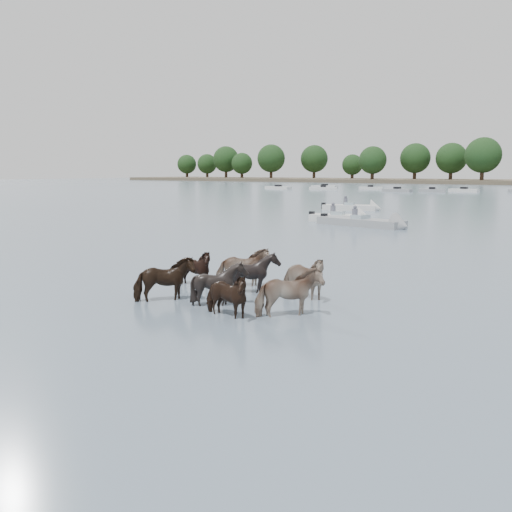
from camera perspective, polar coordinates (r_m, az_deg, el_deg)
The scene contains 7 objects.
ground at distance 14.28m, azimuth 0.78°, elevation -5.55°, with size 400.00×400.00×0.00m, color slate.
shoreline at distance 179.25m, azimuth 8.69°, elevation 7.77°, with size 160.00×30.00×1.00m, color #4C4233.
pony_herd at distance 15.22m, azimuth -2.04°, elevation -2.62°, with size 5.97×4.41×1.38m.
motorboat_a at distance 39.23m, azimuth 9.45°, elevation 3.87°, with size 4.56×2.47×1.92m.
motorboat_b at distance 35.82m, azimuth 11.83°, elevation 3.33°, with size 6.62×2.77×1.92m.
motorboat_f at distance 50.50m, azimuth 10.48°, elevation 4.92°, with size 5.40×3.07×1.92m.
treeline at distance 177.74m, azimuth 9.31°, elevation 9.82°, with size 145.18×23.65×12.30m.
Camera 1 is at (7.63, -11.54, 3.55)m, focal length 38.66 mm.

